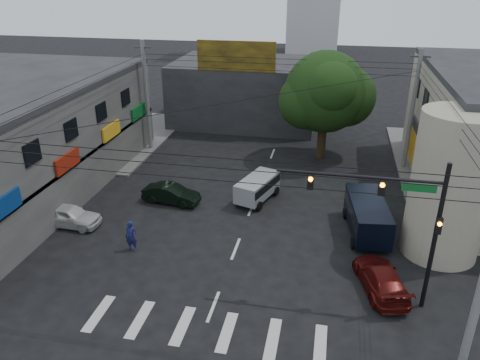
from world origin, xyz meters
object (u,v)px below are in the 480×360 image
(utility_pole_far_left, at_px, (147,97))
(navy_van, at_px, (367,218))
(dark_sedan, at_px, (171,194))
(white_compact, at_px, (68,215))
(traffic_officer, at_px, (131,236))
(maroon_sedan, at_px, (381,278))
(traffic_gantry, at_px, (398,211))
(silver_minivan, at_px, (257,189))
(utility_pole_far_right, at_px, (412,111))
(street_tree, at_px, (325,92))

(utility_pole_far_left, xyz_separation_m, navy_van, (17.68, -10.74, -3.57))
(dark_sedan, bearing_deg, white_compact, 136.03)
(white_compact, xyz_separation_m, traffic_officer, (4.89, -1.84, 0.23))
(maroon_sedan, height_order, navy_van, navy_van)
(dark_sedan, bearing_deg, traffic_gantry, -113.25)
(white_compact, bearing_deg, maroon_sedan, -96.69)
(silver_minivan, relative_size, navy_van, 0.76)
(utility_pole_far_left, height_order, traffic_officer, utility_pole_far_left)
(utility_pole_far_left, height_order, navy_van, utility_pole_far_left)
(utility_pole_far_right, height_order, traffic_officer, utility_pole_far_right)
(utility_pole_far_left, relative_size, white_compact, 2.30)
(utility_pole_far_left, relative_size, maroon_sedan, 1.94)
(traffic_gantry, bearing_deg, navy_van, 95.87)
(white_compact, bearing_deg, navy_van, -79.70)
(utility_pole_far_right, xyz_separation_m, traffic_officer, (-16.11, -15.27, -3.70))
(white_compact, distance_m, maroon_sedan, 18.35)
(utility_pole_far_right, height_order, navy_van, utility_pole_far_right)
(silver_minivan, distance_m, navy_van, 7.61)
(silver_minivan, bearing_deg, traffic_gantry, -122.29)
(street_tree, xyz_separation_m, traffic_officer, (-9.61, -16.27, -4.57))
(dark_sedan, distance_m, silver_minivan, 5.76)
(navy_van, bearing_deg, dark_sedan, 76.14)
(traffic_officer, bearing_deg, utility_pole_far_left, 104.27)
(street_tree, bearing_deg, utility_pole_far_right, -8.75)
(utility_pole_far_left, bearing_deg, white_compact, -90.00)
(street_tree, xyz_separation_m, white_compact, (-14.50, -14.43, -4.80))
(silver_minivan, xyz_separation_m, navy_van, (7.01, -2.95, 0.22))
(street_tree, height_order, silver_minivan, street_tree)
(traffic_gantry, relative_size, navy_van, 1.34)
(dark_sedan, height_order, maroon_sedan, maroon_sedan)
(maroon_sedan, xyz_separation_m, silver_minivan, (-7.49, 8.30, 0.17))
(street_tree, height_order, white_compact, street_tree)
(dark_sedan, relative_size, traffic_officer, 2.20)
(utility_pole_far_left, xyz_separation_m, white_compact, (0.00, -13.43, -3.93))
(navy_van, bearing_deg, traffic_officer, 102.20)
(utility_pole_far_left, distance_m, utility_pole_far_right, 21.00)
(utility_pole_far_left, xyz_separation_m, traffic_officer, (4.89, -15.27, -3.70))
(white_compact, height_order, maroon_sedan, white_compact)
(maroon_sedan, bearing_deg, white_compact, -23.76)
(white_compact, xyz_separation_m, silver_minivan, (10.67, 5.63, 0.14))
(traffic_gantry, xyz_separation_m, utility_pole_far_left, (-18.32, 17.00, -0.23))
(utility_pole_far_right, xyz_separation_m, maroon_sedan, (-2.84, -16.10, -3.96))
(utility_pole_far_right, distance_m, silver_minivan, 13.49)
(traffic_gantry, xyz_separation_m, traffic_officer, (-13.44, 1.74, -3.93))
(silver_minivan, height_order, navy_van, navy_van)
(street_tree, height_order, utility_pole_far_left, utility_pole_far_left)
(dark_sedan, distance_m, navy_van, 12.67)
(utility_pole_far_left, relative_size, traffic_officer, 5.10)
(white_compact, bearing_deg, street_tree, -43.47)
(traffic_gantry, bearing_deg, utility_pole_far_left, 137.14)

